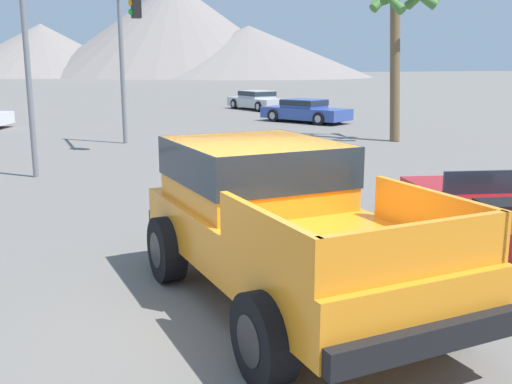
{
  "coord_description": "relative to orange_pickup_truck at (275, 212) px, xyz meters",
  "views": [
    {
      "loc": [
        -2.52,
        -6.0,
        2.87
      ],
      "look_at": [
        0.46,
        1.1,
        1.2
      ],
      "focal_mm": 42.0,
      "sensor_mm": 36.0,
      "label": 1
    }
  ],
  "objects": [
    {
      "name": "red_convertible_car",
      "position": [
        4.52,
        0.95,
        -0.68
      ],
      "size": [
        2.86,
        4.78,
        1.04
      ],
      "rotation": [
        0.0,
        0.0,
        -0.28
      ],
      "color": "#B21419",
      "rests_on": "ground_plane"
    },
    {
      "name": "orange_pickup_truck",
      "position": [
        0.0,
        0.0,
        0.0
      ],
      "size": [
        2.59,
        5.09,
        1.89
      ],
      "rotation": [
        0.0,
        0.0,
        0.05
      ],
      "color": "orange",
      "rests_on": "ground_plane"
    },
    {
      "name": "distant_mountain_range",
      "position": [
        30.84,
        121.67,
        6.97
      ],
      "size": [
        85.31,
        66.6,
        19.95
      ],
      "color": "gray",
      "rests_on": "ground_plane"
    },
    {
      "name": "traffic_light_main",
      "position": [
        1.03,
        14.12,
        2.68
      ],
      "size": [
        0.38,
        3.24,
        5.41
      ],
      "rotation": [
        0.0,
        0.0,
        4.71
      ],
      "color": "slate",
      "rests_on": "ground_plane"
    },
    {
      "name": "parked_car_silver",
      "position": [
        11.69,
        28.17,
        -0.48
      ],
      "size": [
        2.61,
        4.76,
        1.17
      ],
      "rotation": [
        0.0,
        0.0,
        3.33
      ],
      "color": "#B7BABF",
      "rests_on": "ground_plane"
    },
    {
      "name": "palm_tree_tall",
      "position": [
        10.44,
        12.09,
        3.48
      ],
      "size": [
        2.92,
        3.05,
        5.97
      ],
      "color": "brown",
      "rests_on": "ground_plane"
    },
    {
      "name": "ground_plane",
      "position": [
        -0.45,
        -0.46,
        -1.08
      ],
      "size": [
        320.0,
        320.0,
        0.0
      ],
      "primitive_type": "plane",
      "color": "slate"
    },
    {
      "name": "parked_car_blue",
      "position": [
        10.7,
        19.84,
        -0.5
      ],
      "size": [
        3.52,
        4.69,
        1.12
      ],
      "rotation": [
        0.0,
        0.0,
        3.61
      ],
      "color": "#334C9E",
      "rests_on": "ground_plane"
    }
  ]
}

